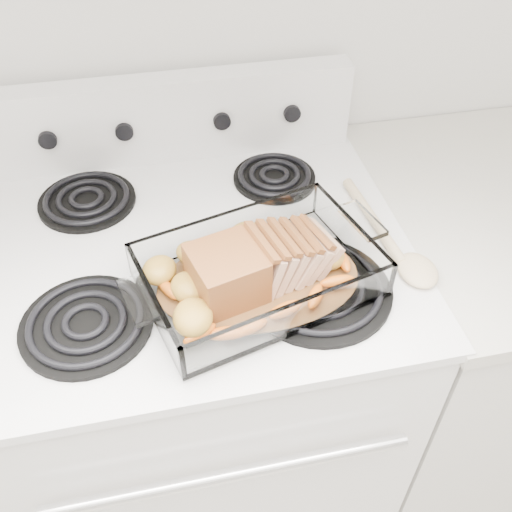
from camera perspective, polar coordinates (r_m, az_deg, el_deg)
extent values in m
cube|color=white|center=(1.41, -4.79, -13.01)|extent=(0.76, 0.65, 0.92)
cylinder|color=silver|center=(1.00, -2.60, -21.03)|extent=(0.61, 0.02, 0.02)
cube|color=white|center=(1.06, -6.25, 0.91)|extent=(0.78, 0.67, 0.02)
cube|color=white|center=(1.24, -8.40, 13.51)|extent=(0.76, 0.06, 0.18)
cylinder|color=black|center=(0.95, -16.59, -6.61)|extent=(0.21, 0.21, 0.01)
cylinder|color=black|center=(0.96, 6.19, -3.26)|extent=(0.25, 0.25, 0.01)
cylinder|color=black|center=(1.18, -16.52, 5.27)|extent=(0.19, 0.19, 0.01)
cylinder|color=black|center=(1.19, 1.84, 7.82)|extent=(0.17, 0.17, 0.01)
cylinder|color=black|center=(1.23, -20.11, 10.92)|extent=(0.04, 0.02, 0.04)
cylinder|color=black|center=(1.21, -13.05, 12.10)|extent=(0.04, 0.02, 0.04)
cylinder|color=black|center=(1.22, -3.45, 13.40)|extent=(0.04, 0.02, 0.04)
cylinder|color=black|center=(1.24, 3.58, 14.12)|extent=(0.04, 0.02, 0.04)
cube|color=silver|center=(1.59, 19.92, -8.35)|extent=(0.55, 0.65, 0.90)
cube|color=white|center=(0.95, 0.25, -2.72)|extent=(0.37, 0.24, 0.01)
cube|color=white|center=(0.85, 1.90, -6.68)|extent=(0.37, 0.01, 0.06)
cube|color=white|center=(1.01, -1.13, 3.38)|extent=(0.37, 0.01, 0.06)
cube|color=white|center=(0.92, -10.79, -2.83)|extent=(0.01, 0.24, 0.06)
cube|color=white|center=(0.97, 10.68, 0.35)|extent=(0.01, 0.24, 0.06)
cylinder|color=brown|center=(0.95, 0.25, -2.47)|extent=(0.21, 0.21, 0.00)
cube|color=brown|center=(0.91, -3.21, -1.19)|extent=(0.11, 0.11, 0.09)
cube|color=#DBAA80|center=(0.92, 0.57, -0.75)|extent=(0.04, 0.10, 0.08)
cube|color=#DBAA80|center=(0.93, 1.80, -0.64)|extent=(0.04, 0.10, 0.08)
cube|color=#DBAA80|center=(0.93, 3.03, -0.52)|extent=(0.05, 0.10, 0.07)
cube|color=#DBAA80|center=(0.94, 4.24, -0.41)|extent=(0.05, 0.10, 0.07)
cube|color=#DBAA80|center=(0.94, 5.44, -0.29)|extent=(0.05, 0.09, 0.07)
cube|color=#DBAA80|center=(0.95, 6.62, -0.18)|extent=(0.05, 0.09, 0.06)
ellipsoid|color=#CD5916|center=(0.88, -7.97, -7.08)|extent=(0.06, 0.02, 0.02)
ellipsoid|color=#CD5916|center=(0.92, 8.24, -4.50)|extent=(0.06, 0.02, 0.02)
ellipsoid|color=#CD5916|center=(0.99, 8.78, 0.02)|extent=(0.06, 0.02, 0.02)
ellipsoid|color=#CD5916|center=(0.96, -9.33, -1.77)|extent=(0.06, 0.02, 0.02)
ellipsoid|color=#A2781C|center=(0.98, -9.60, 0.26)|extent=(0.06, 0.05, 0.05)
ellipsoid|color=#A2781C|center=(1.00, 0.36, 2.09)|extent=(0.06, 0.05, 0.05)
ellipsoid|color=#A2781C|center=(0.95, 7.87, -1.35)|extent=(0.06, 0.05, 0.05)
cylinder|color=beige|center=(1.10, 11.60, 3.59)|extent=(0.04, 0.25, 0.02)
ellipsoid|color=beige|center=(1.02, 15.85, -1.37)|extent=(0.07, 0.09, 0.02)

